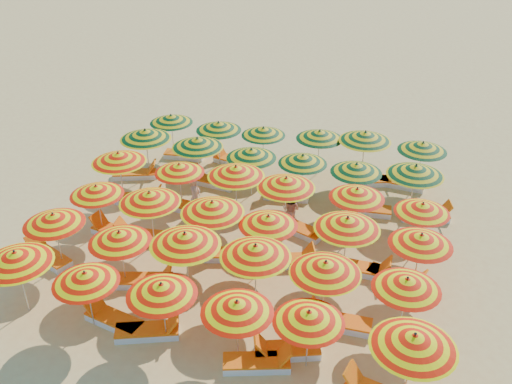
% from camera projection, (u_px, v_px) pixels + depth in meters
% --- Properties ---
extents(ground, '(120.00, 120.00, 0.00)m').
position_uv_depth(ground, '(252.00, 240.00, 19.35)').
color(ground, '#E3B965').
rests_on(ground, ground).
extents(umbrella_0, '(2.02, 2.02, 2.11)m').
position_uv_depth(umbrella_0, '(16.00, 258.00, 15.38)').
color(umbrella_0, silver).
rests_on(umbrella_0, ground).
extents(umbrella_1, '(1.92, 1.92, 1.89)m').
position_uv_depth(umbrella_1, '(85.00, 278.00, 14.96)').
color(umbrella_1, silver).
rests_on(umbrella_1, ground).
extents(umbrella_2, '(2.44, 2.44, 1.95)m').
position_uv_depth(umbrella_2, '(161.00, 289.00, 14.46)').
color(umbrella_2, silver).
rests_on(umbrella_2, ground).
extents(umbrella_3, '(2.41, 2.41, 1.94)m').
position_uv_depth(umbrella_3, '(237.00, 307.00, 13.91)').
color(umbrella_3, silver).
rests_on(umbrella_3, ground).
extents(umbrella_4, '(2.30, 2.30, 1.88)m').
position_uv_depth(umbrella_4, '(309.00, 317.00, 13.68)').
color(umbrella_4, silver).
rests_on(umbrella_4, ground).
extents(umbrella_5, '(2.17, 2.17, 2.12)m').
position_uv_depth(umbrella_5, '(414.00, 341.00, 12.69)').
color(umbrella_5, silver).
rests_on(umbrella_5, ground).
extents(umbrella_6, '(2.35, 2.35, 1.99)m').
position_uv_depth(umbrella_6, '(53.00, 219.00, 17.25)').
color(umbrella_6, silver).
rests_on(umbrella_6, ground).
extents(umbrella_7, '(2.03, 2.03, 1.96)m').
position_uv_depth(umbrella_7, '(120.00, 237.00, 16.48)').
color(umbrella_7, silver).
rests_on(umbrella_7, ground).
extents(umbrella_8, '(2.11, 2.11, 2.17)m').
position_uv_depth(umbrella_8, '(185.00, 239.00, 16.05)').
color(umbrella_8, silver).
rests_on(umbrella_8, ground).
extents(umbrella_9, '(2.44, 2.44, 2.13)m').
position_uv_depth(umbrella_9, '(256.00, 251.00, 15.63)').
color(umbrella_9, silver).
rests_on(umbrella_9, ground).
extents(umbrella_10, '(2.01, 2.01, 2.07)m').
position_uv_depth(umbrella_10, '(325.00, 267.00, 15.08)').
color(umbrella_10, silver).
rests_on(umbrella_10, ground).
extents(umbrella_11, '(2.29, 2.29, 1.92)m').
position_uv_depth(umbrella_11, '(407.00, 284.00, 14.70)').
color(umbrella_11, silver).
rests_on(umbrella_11, ground).
extents(umbrella_12, '(2.37, 2.37, 1.90)m').
position_uv_depth(umbrella_12, '(96.00, 190.00, 18.92)').
color(umbrella_12, silver).
rests_on(umbrella_12, ground).
extents(umbrella_13, '(2.03, 2.03, 2.11)m').
position_uv_depth(umbrella_13, '(150.00, 197.00, 18.16)').
color(umbrella_13, silver).
rests_on(umbrella_13, ground).
extents(umbrella_14, '(2.66, 2.66, 2.13)m').
position_uv_depth(umbrella_14, '(212.00, 207.00, 17.61)').
color(umbrella_14, silver).
rests_on(umbrella_14, ground).
extents(umbrella_15, '(2.27, 2.27, 1.93)m').
position_uv_depth(umbrella_15, '(268.00, 221.00, 17.27)').
color(umbrella_15, silver).
rests_on(umbrella_15, ground).
extents(umbrella_16, '(2.14, 2.14, 2.12)m').
position_uv_depth(umbrella_16, '(347.00, 223.00, 16.85)').
color(umbrella_16, silver).
rests_on(umbrella_16, ground).
extents(umbrella_17, '(2.16, 2.16, 1.97)m').
position_uv_depth(umbrella_17, '(421.00, 240.00, 16.34)').
color(umbrella_17, silver).
rests_on(umbrella_17, ground).
extents(umbrella_18, '(2.07, 2.07, 2.11)m').
position_uv_depth(umbrella_18, '(119.00, 157.00, 20.61)').
color(umbrella_18, silver).
rests_on(umbrella_18, ground).
extents(umbrella_19, '(2.15, 2.15, 1.90)m').
position_uv_depth(umbrella_19, '(179.00, 168.00, 20.27)').
color(umbrella_19, silver).
rests_on(umbrella_19, ground).
extents(umbrella_20, '(2.56, 2.56, 2.13)m').
position_uv_depth(umbrella_20, '(236.00, 171.00, 19.65)').
color(umbrella_20, silver).
rests_on(umbrella_20, ground).
extents(umbrella_21, '(2.42, 2.42, 2.10)m').
position_uv_depth(umbrella_21, '(286.00, 183.00, 19.01)').
color(umbrella_21, silver).
rests_on(umbrella_21, ground).
extents(umbrella_22, '(2.41, 2.41, 1.95)m').
position_uv_depth(umbrella_22, '(357.00, 193.00, 18.66)').
color(umbrella_22, silver).
rests_on(umbrella_22, ground).
extents(umbrella_23, '(2.10, 2.10, 1.87)m').
position_uv_depth(umbrella_23, '(422.00, 208.00, 18.00)').
color(umbrella_23, silver).
rests_on(umbrella_23, ground).
extents(umbrella_24, '(2.31, 2.31, 2.14)m').
position_uv_depth(umbrella_24, '(145.00, 134.00, 22.30)').
color(umbrella_24, silver).
rests_on(umbrella_24, ground).
extents(umbrella_25, '(2.39, 2.39, 2.10)m').
position_uv_depth(umbrella_25, '(197.00, 143.00, 21.71)').
color(umbrella_25, silver).
rests_on(umbrella_25, ground).
extents(umbrella_26, '(2.42, 2.42, 2.01)m').
position_uv_depth(umbrella_26, '(251.00, 154.00, 21.09)').
color(umbrella_26, silver).
rests_on(umbrella_26, ground).
extents(umbrella_27, '(2.17, 2.17, 1.92)m').
position_uv_depth(umbrella_27, '(303.00, 159.00, 20.85)').
color(umbrella_27, silver).
rests_on(umbrella_27, ground).
extents(umbrella_28, '(2.23, 2.23, 1.95)m').
position_uv_depth(umbrella_28, '(356.00, 168.00, 20.19)').
color(umbrella_28, silver).
rests_on(umbrella_28, ground).
extents(umbrella_29, '(2.42, 2.42, 2.12)m').
position_uv_depth(umbrella_29, '(416.00, 170.00, 19.74)').
color(umbrella_29, silver).
rests_on(umbrella_29, ground).
extents(umbrella_30, '(2.23, 2.23, 1.93)m').
position_uv_depth(umbrella_30, '(171.00, 119.00, 24.12)').
color(umbrella_30, silver).
rests_on(umbrella_30, ground).
extents(umbrella_31, '(2.07, 2.07, 1.98)m').
position_uv_depth(umbrella_31, '(219.00, 126.00, 23.33)').
color(umbrella_31, silver).
rests_on(umbrella_31, ground).
extents(umbrella_32, '(1.83, 1.83, 1.90)m').
position_uv_depth(umbrella_32, '(263.00, 131.00, 23.05)').
color(umbrella_32, silver).
rests_on(umbrella_32, ground).
extents(umbrella_33, '(2.24, 2.24, 1.99)m').
position_uv_depth(umbrella_33, '(320.00, 135.00, 22.59)').
color(umbrella_33, silver).
rests_on(umbrella_33, ground).
extents(umbrella_34, '(2.17, 2.17, 2.17)m').
position_uv_depth(umbrella_34, '(365.00, 136.00, 22.07)').
color(umbrella_34, silver).
rests_on(umbrella_34, ground).
extents(umbrella_35, '(2.09, 2.09, 1.99)m').
position_uv_depth(umbrella_35, '(423.00, 147.00, 21.65)').
color(umbrella_35, silver).
rests_on(umbrella_35, ground).
extents(lounger_0, '(1.82, 0.94, 0.69)m').
position_uv_depth(lounger_0, '(113.00, 319.00, 15.76)').
color(lounger_0, white).
rests_on(lounger_0, ground).
extents(lounger_1, '(1.82, 1.17, 0.69)m').
position_uv_depth(lounger_1, '(149.00, 331.00, 15.37)').
color(lounger_1, white).
rests_on(lounger_1, ground).
extents(lounger_2, '(1.83, 1.09, 0.69)m').
position_uv_depth(lounger_2, '(258.00, 362.00, 14.40)').
color(lounger_2, white).
rests_on(lounger_2, ground).
extents(lounger_3, '(1.83, 1.15, 0.69)m').
position_uv_depth(lounger_3, '(285.00, 350.00, 14.76)').
color(lounger_3, white).
rests_on(lounger_3, ground).
extents(lounger_5, '(1.82, 1.20, 0.69)m').
position_uv_depth(lounger_5, '(48.00, 256.00, 18.30)').
color(lounger_5, white).
rests_on(lounger_5, ground).
extents(lounger_6, '(1.83, 1.05, 0.69)m').
position_uv_depth(lounger_6, '(146.00, 280.00, 17.24)').
color(lounger_6, white).
rests_on(lounger_6, ground).
extents(lounger_7, '(1.74, 0.59, 0.69)m').
position_uv_depth(lounger_7, '(339.00, 322.00, 15.67)').
color(lounger_7, white).
rests_on(lounger_7, ground).
extents(lounger_8, '(1.82, 0.93, 0.69)m').
position_uv_depth(lounger_8, '(114.00, 232.00, 19.49)').
color(lounger_8, white).
rests_on(lounger_8, ground).
extents(lounger_9, '(1.79, 0.77, 0.69)m').
position_uv_depth(lounger_9, '(141.00, 235.00, 19.31)').
color(lounger_9, white).
rests_on(lounger_9, ground).
extents(lounger_10, '(1.82, 1.02, 0.69)m').
position_uv_depth(lounger_10, '(229.00, 254.00, 18.38)').
color(lounger_10, white).
rests_on(lounger_10, ground).
extents(lounger_11, '(1.83, 1.12, 0.69)m').
position_uv_depth(lounger_11, '(288.00, 261.00, 18.09)').
color(lounger_11, white).
rests_on(lounger_11, ground).
extents(lounger_12, '(1.75, 0.63, 0.69)m').
position_uv_depth(lounger_12, '(363.00, 269.00, 17.71)').
color(lounger_12, white).
rests_on(lounger_12, ground).
extents(lounger_13, '(1.83, 1.08, 0.69)m').
position_uv_depth(lounger_13, '(397.00, 279.00, 17.30)').
color(lounger_13, white).
rests_on(lounger_13, ground).
extents(lounger_14, '(1.81, 0.89, 0.69)m').
position_uv_depth(lounger_14, '(140.00, 199.00, 21.40)').
color(lounger_14, white).
rests_on(lounger_14, ground).
extents(lounger_15, '(1.79, 0.81, 0.69)m').
position_uv_depth(lounger_15, '(196.00, 209.00, 20.78)').
color(lounger_15, white).
rests_on(lounger_15, ground).
extents(lounger_16, '(1.82, 1.20, 0.69)m').
position_uv_depth(lounger_16, '(301.00, 230.00, 19.62)').
color(lounger_16, white).
rests_on(lounger_16, ground).
extents(lounger_17, '(1.83, 1.14, 0.69)m').
position_uv_depth(lounger_17, '(136.00, 174.00, 23.12)').
color(lounger_17, white).
rests_on(lounger_17, ground).
extents(lounger_18, '(1.79, 0.79, 0.69)m').
position_uv_depth(lounger_18, '(213.00, 182.00, 22.56)').
color(lounger_18, white).
rests_on(lounger_18, ground).
extents(lounger_19, '(1.79, 0.79, 0.69)m').
position_uv_depth(lounger_19, '(285.00, 195.00, 21.67)').
color(lounger_19, white).
rests_on(lounger_19, ground).
extents(lounger_20, '(1.77, 0.72, 0.69)m').
position_uv_depth(lounger_20, '(366.00, 209.00, 20.75)').
color(lounger_20, white).
rests_on(lounger_20, ground).
extents(lounger_21, '(1.82, 0.96, 0.69)m').
position_uv_depth(lounger_21, '(426.00, 215.00, 20.41)').
color(lounger_21, white).
rests_on(lounger_21, ground).
extents(lounger_22, '(1.79, 0.77, 0.69)m').
position_uv_depth(lounger_22, '(185.00, 155.00, 24.64)').
color(lounger_22, white).
rests_on(lounger_22, ground).
extents(lounger_23, '(1.82, 0.94, 0.69)m').
position_uv_depth(lounger_23, '(233.00, 160.00, 24.17)').
color(lounger_23, white).
rests_on(lounger_23, ground).
extents(lounger_24, '(1.83, 1.13, 0.69)m').
position_uv_depth(lounger_24, '(375.00, 181.00, 22.62)').
color(lounger_24, white).
rests_on(lounger_24, ground).
extents(lounger_25, '(1.78, 0.74, 0.69)m').
position_uv_depth(lounger_25, '(403.00, 184.00, 22.43)').
color(lounger_25, white).
rests_on(lounger_25, ground).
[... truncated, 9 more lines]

